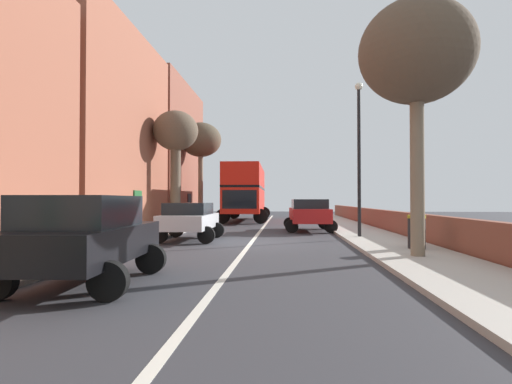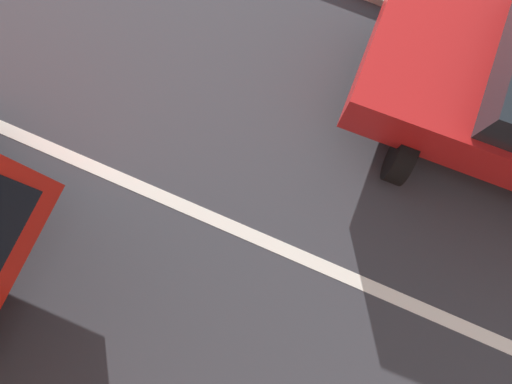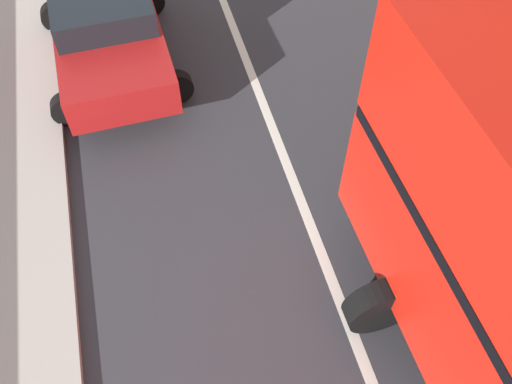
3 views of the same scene
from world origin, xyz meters
name	(u,v)px [view 3 (image 3 of 3)]	position (x,y,z in m)	size (l,w,h in m)	color
parked_car_red_right_4	(105,21)	(2.50, 6.20, 0.94)	(2.62, 4.49, 1.64)	#AD1919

